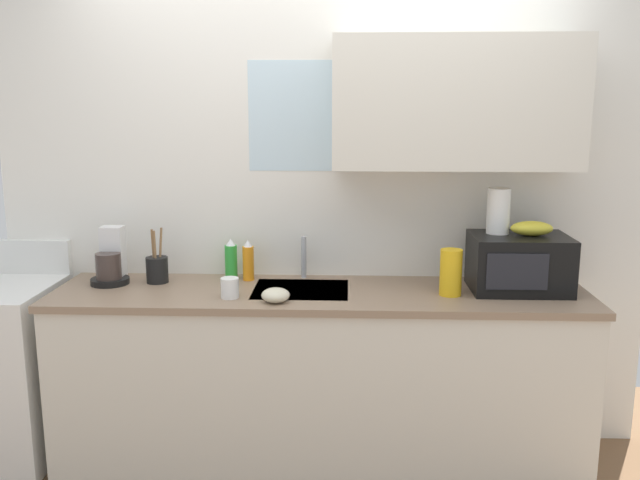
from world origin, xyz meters
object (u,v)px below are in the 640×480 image
(microwave, at_px, (519,263))
(small_bowl, at_px, (276,295))
(banana_bunch, at_px, (532,228))
(coffee_maker, at_px, (111,262))
(dish_soap_bottle_green, at_px, (231,260))
(mug_white, at_px, (230,288))
(utensil_crock, at_px, (157,269))
(paper_towel_roll, at_px, (498,211))
(cereal_canister, at_px, (451,272))
(dish_soap_bottle_orange, at_px, (248,261))

(microwave, height_order, small_bowl, microwave)
(banana_bunch, distance_m, coffee_maker, 2.08)
(dish_soap_bottle_green, bearing_deg, mug_white, -81.48)
(utensil_crock, bearing_deg, banana_bunch, -2.18)
(paper_towel_roll, xyz_separation_m, cereal_canister, (-0.24, -0.15, -0.27))
(dish_soap_bottle_green, relative_size, cereal_canister, 0.96)
(microwave, xyz_separation_m, mug_white, (-1.37, -0.19, -0.09))
(dish_soap_bottle_orange, height_order, mug_white, dish_soap_bottle_orange)
(banana_bunch, relative_size, cereal_canister, 0.91)
(banana_bunch, distance_m, paper_towel_roll, 0.18)
(small_bowl, bearing_deg, microwave, 12.17)
(coffee_maker, relative_size, mug_white, 2.95)
(dish_soap_bottle_green, height_order, small_bowl, dish_soap_bottle_green)
(cereal_canister, bearing_deg, paper_towel_roll, 32.01)
(paper_towel_roll, bearing_deg, mug_white, -169.32)
(utensil_crock, bearing_deg, mug_white, -32.14)
(mug_white, relative_size, small_bowl, 0.73)
(banana_bunch, xyz_separation_m, coffee_maker, (-2.07, 0.06, -0.20))
(small_bowl, bearing_deg, banana_bunch, 11.75)
(cereal_canister, height_order, small_bowl, cereal_canister)
(dish_soap_bottle_green, bearing_deg, paper_towel_roll, -4.53)
(paper_towel_roll, distance_m, coffee_maker, 1.94)
(small_bowl, bearing_deg, utensil_crock, 153.21)
(microwave, distance_m, paper_towel_roll, 0.27)
(dish_soap_bottle_green, xyz_separation_m, utensil_crock, (-0.36, -0.09, -0.03))
(microwave, relative_size, banana_bunch, 2.30)
(banana_bunch, bearing_deg, utensil_crock, 177.82)
(utensil_crock, bearing_deg, cereal_canister, -6.70)
(coffee_maker, distance_m, utensil_crock, 0.23)
(microwave, relative_size, dish_soap_bottle_orange, 2.19)
(dish_soap_bottle_orange, xyz_separation_m, cereal_canister, (0.99, -0.24, 0.01))
(banana_bunch, distance_m, mug_white, 1.46)
(cereal_canister, bearing_deg, utensil_crock, 173.30)
(paper_towel_roll, relative_size, coffee_maker, 0.79)
(utensil_crock, height_order, small_bowl, utensil_crock)
(mug_white, height_order, utensil_crock, utensil_crock)
(banana_bunch, relative_size, dish_soap_bottle_green, 0.95)
(microwave, xyz_separation_m, banana_bunch, (0.05, 0.00, 0.17))
(dish_soap_bottle_orange, bearing_deg, cereal_canister, -13.34)
(banana_bunch, distance_m, small_bowl, 1.26)
(paper_towel_roll, bearing_deg, dish_soap_bottle_orange, 176.04)
(paper_towel_roll, xyz_separation_m, dish_soap_bottle_orange, (-1.23, 0.09, -0.28))
(utensil_crock, xyz_separation_m, small_bowl, (0.63, -0.32, -0.04))
(coffee_maker, bearing_deg, banana_bunch, -1.62)
(dish_soap_bottle_orange, xyz_separation_m, dish_soap_bottle_green, (-0.09, 0.02, 0.00))
(coffee_maker, distance_m, mug_white, 0.69)
(cereal_canister, xyz_separation_m, small_bowl, (-0.81, -0.15, -0.08))
(coffee_maker, bearing_deg, dish_soap_bottle_green, 9.26)
(coffee_maker, relative_size, dish_soap_bottle_orange, 1.33)
(coffee_maker, height_order, utensil_crock, coffee_maker)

